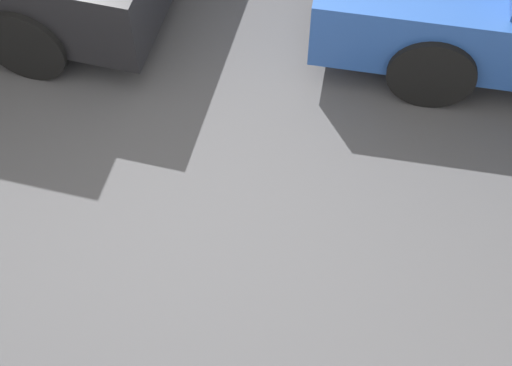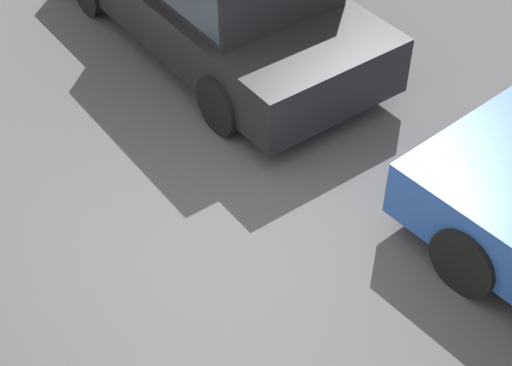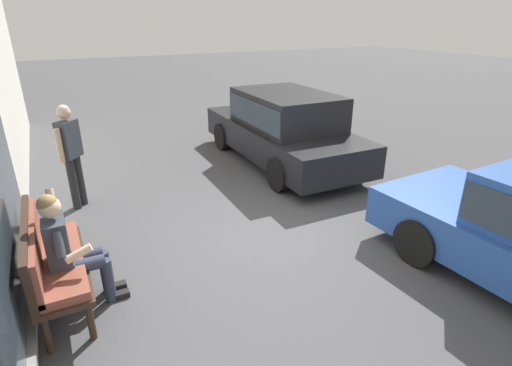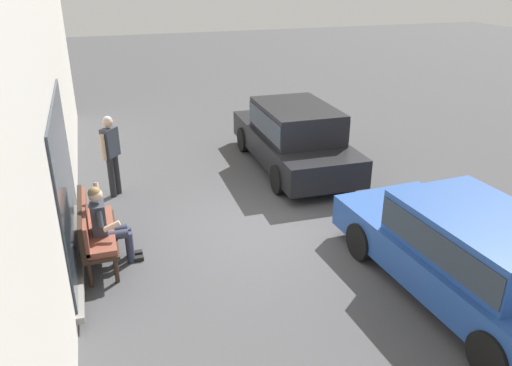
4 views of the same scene
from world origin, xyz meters
name	(u,v)px [view 1 (image 1 of 4)]	position (x,y,z in m)	size (l,w,h in m)	color
ground_plane	(181,204)	(0.00, 0.00, 0.00)	(60.00, 60.00, 0.00)	#424244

